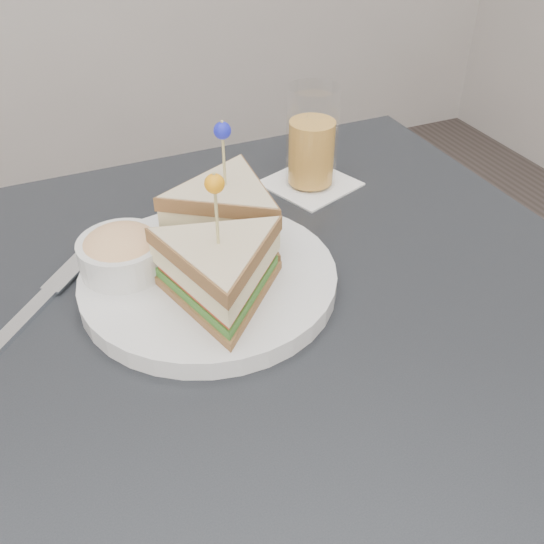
{
  "coord_description": "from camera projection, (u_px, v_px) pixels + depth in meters",
  "views": [
    {
      "loc": [
        -0.18,
        -0.43,
        1.16
      ],
      "look_at": [
        0.01,
        0.01,
        0.8
      ],
      "focal_mm": 40.0,
      "sensor_mm": 36.0,
      "label": 1
    }
  ],
  "objects": [
    {
      "name": "table",
      "position": [
        267.0,
        370.0,
        0.67
      ],
      "size": [
        0.8,
        0.8,
        0.75
      ],
      "color": "black",
      "rests_on": "ground"
    },
    {
      "name": "cutlery_knife",
      "position": [
        55.0,
        286.0,
        0.66
      ],
      "size": [
        0.17,
        0.19,
        0.01
      ],
      "rotation": [
        0.0,
        0.0,
        -0.73
      ],
      "color": "white",
      "rests_on": "table"
    },
    {
      "name": "plate_meal",
      "position": [
        210.0,
        249.0,
        0.64
      ],
      "size": [
        0.34,
        0.34,
        0.16
      ],
      "rotation": [
        0.0,
        0.0,
        0.28
      ],
      "color": "silver",
      "rests_on": "table"
    },
    {
      "name": "drink_set",
      "position": [
        312.0,
        143.0,
        0.81
      ],
      "size": [
        0.14,
        0.14,
        0.14
      ],
      "rotation": [
        0.0,
        0.0,
        0.35
      ],
      "color": "white",
      "rests_on": "table"
    }
  ]
}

